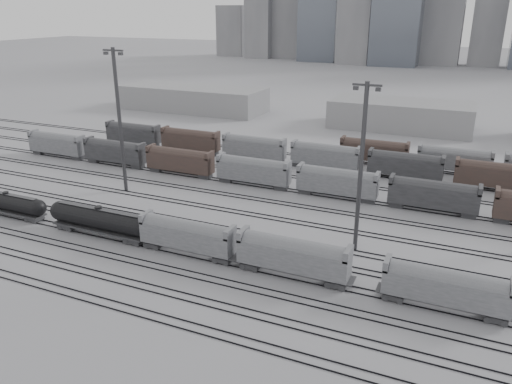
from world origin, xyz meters
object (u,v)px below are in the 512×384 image
at_px(tank_car_b, 100,219).
at_px(light_mast_c, 361,165).
at_px(hopper_car_c, 446,286).
at_px(hopper_car_a, 187,234).
at_px(tank_car_a, 7,202).
at_px(hopper_car_b, 293,254).

relative_size(tank_car_b, light_mast_c, 0.77).
relative_size(hopper_car_c, light_mast_c, 0.59).
bearing_deg(hopper_car_a, hopper_car_c, 0.00).
height_order(tank_car_b, hopper_car_c, hopper_car_c).
bearing_deg(hopper_car_a, tank_car_b, 180.00).
bearing_deg(hopper_car_a, tank_car_a, -180.00).
distance_m(tank_car_b, hopper_car_b, 31.68).
relative_size(hopper_car_a, light_mast_c, 0.59).
bearing_deg(tank_car_a, hopper_car_c, 0.00).
bearing_deg(light_mast_c, hopper_car_a, -152.87).
bearing_deg(light_mast_c, hopper_car_b, -117.06).
distance_m(tank_car_a, hopper_car_c, 70.09).
height_order(hopper_car_c, light_mast_c, light_mast_c).
bearing_deg(hopper_car_b, tank_car_b, 180.00).
bearing_deg(tank_car_a, hopper_car_b, 0.00).
bearing_deg(hopper_car_b, light_mast_c, 62.94).
xyz_separation_m(tank_car_b, hopper_car_a, (15.68, 0.00, 0.50)).
bearing_deg(tank_car_b, hopper_car_b, 0.00).
relative_size(tank_car_a, hopper_car_a, 1.15).
relative_size(tank_car_b, hopper_car_a, 1.30).
bearing_deg(tank_car_b, light_mast_c, 16.56).
height_order(hopper_car_a, light_mast_c, light_mast_c).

